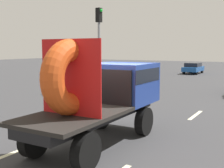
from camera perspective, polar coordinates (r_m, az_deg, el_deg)
ground_plane at (r=9.98m, az=-1.11°, el=-9.98°), size 120.00×120.00×0.00m
flatbed_truck at (r=9.25m, az=-1.11°, el=-1.08°), size 2.02×5.38×3.15m
traffic_light at (r=19.24m, az=-2.53°, el=8.97°), size 0.42×0.36×5.49m
lane_dash_left_near at (r=8.65m, az=-20.40°, el=-13.08°), size 0.16×2.48×0.01m
lane_dash_left_far at (r=14.55m, az=3.63°, el=-4.59°), size 0.16×2.07×0.01m
lane_dash_right_far at (r=13.42m, az=15.91°, el=-5.83°), size 0.16×2.01×0.01m
oncoming_car at (r=35.55m, az=15.49°, el=3.06°), size 1.67×3.90×1.27m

